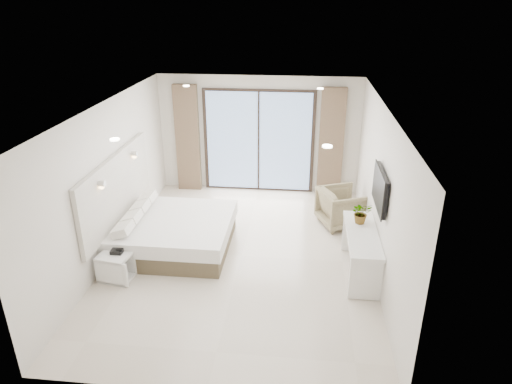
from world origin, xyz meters
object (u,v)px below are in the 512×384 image
nightstand (116,267)px  armchair (342,206)px  console_desk (361,244)px  bed (174,233)px

nightstand → armchair: bearing=41.3°
console_desk → bed: bearing=171.4°
nightstand → console_desk: bearing=17.9°
bed → nightstand: (-0.67, -1.10, -0.07)m
nightstand → bed: bearing=68.2°
bed → armchair: armchair is taller
nightstand → armchair: (3.80, 2.36, 0.19)m
bed → console_desk: bearing=-8.6°
bed → console_desk: (3.32, -0.50, 0.26)m
nightstand → console_desk: (3.99, 0.60, 0.33)m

